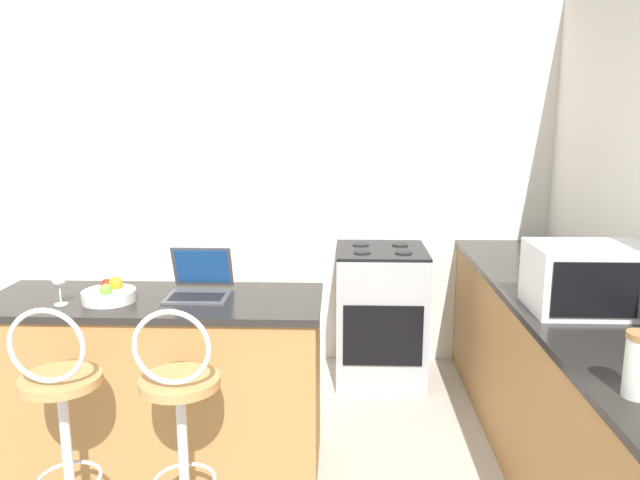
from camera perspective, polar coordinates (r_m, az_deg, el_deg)
The scene contains 13 objects.
wall_back at distance 4.51m, azimuth -4.50°, elevation 5.01°, with size 12.00×0.06×2.60m.
breakfast_bar at distance 3.37m, azimuth -14.54°, elevation -12.58°, with size 1.67×0.62×0.91m.
counter_right at distance 3.47m, azimuth 21.77°, elevation -12.38°, with size 0.66×2.93×0.91m.
bar_stool_near at distance 2.99m, azimuth -22.46°, elevation -15.47°, with size 0.40×0.40×1.06m.
bar_stool_far at distance 2.82m, azimuth -12.61°, elevation -16.46°, with size 0.40×0.40×1.06m.
laptop at distance 3.21m, azimuth -10.94°, elevation -3.90°, with size 0.31×0.30×0.24m.
microwave at distance 3.13m, azimuth 23.41°, elevation -3.25°, with size 0.53×0.39×0.31m.
toaster at distance 3.64m, azimuth 20.68°, elevation -1.94°, with size 0.18×0.27×0.20m.
stove_range at distance 4.33m, azimuth 5.53°, elevation -6.74°, with size 0.60×0.61×0.92m.
wine_glass_short at distance 3.22m, azimuth -22.75°, elevation -3.50°, with size 0.07×0.07×0.16m.
mug_blue at distance 4.12m, azimuth 20.55°, elevation -1.09°, with size 0.10×0.08×0.10m.
fruit_bowl at distance 3.22m, azimuth -18.70°, elevation -4.71°, with size 0.26×0.26×0.11m.
storage_jar at distance 2.29m, azimuth 27.16°, elevation -10.11°, with size 0.10×0.10×0.22m.
Camera 1 is at (0.51, -2.02, 1.83)m, focal length 35.00 mm.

